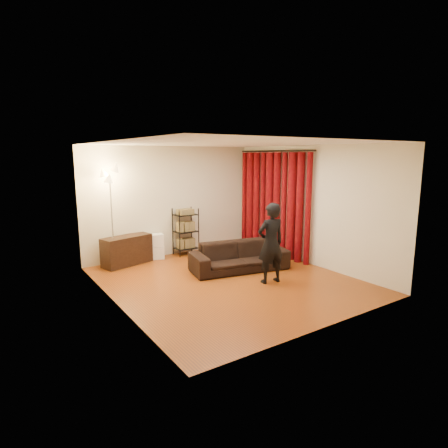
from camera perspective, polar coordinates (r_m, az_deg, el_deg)
floor at (r=7.60m, az=0.64°, el=-8.61°), size 5.00×5.00×0.00m
ceiling at (r=7.19m, az=0.68°, el=12.20°), size 5.00×5.00×0.00m
wall_back at (r=9.42m, az=-7.99°, el=3.45°), size 5.00×0.00×5.00m
wall_front at (r=5.43m, az=15.75°, el=-1.97°), size 5.00×0.00×5.00m
wall_left at (r=6.30m, az=-16.48°, el=-0.33°), size 0.00×5.00×5.00m
wall_right at (r=8.73m, az=12.95°, el=2.74°), size 0.00×5.00×5.00m
curtain_rod at (r=9.40m, az=7.76°, el=10.96°), size 0.04×2.65×0.04m
curtain at (r=9.46m, az=7.47°, el=3.04°), size 0.22×2.65×2.55m
sofa at (r=8.19m, az=2.35°, el=-4.95°), size 2.23×1.23×0.61m
person at (r=7.34m, az=7.14°, el=-2.92°), size 0.62×0.45×1.59m
media_cabinet at (r=8.87m, az=-14.57°, el=-3.91°), size 1.21×0.71×0.67m
storage_boxes at (r=9.22m, az=-10.30°, el=-3.37°), size 0.44×0.40×0.61m
wire_shelf at (r=9.46m, az=-5.86°, el=-1.14°), size 0.63×0.54×1.18m
floor_lamp at (r=8.51m, az=-16.72°, el=0.77°), size 0.52×0.52×2.23m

